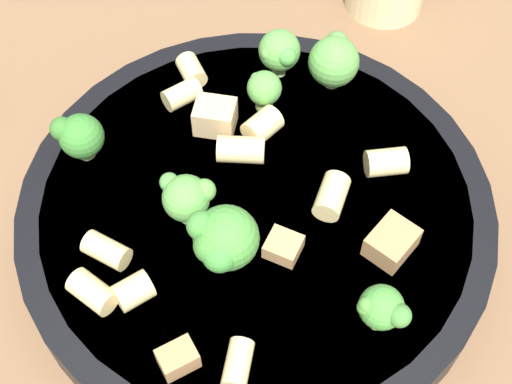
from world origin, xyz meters
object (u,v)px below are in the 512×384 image
object	(u,v)px
broccoli_floret_0	(186,192)
rigatoni_5	(238,364)
pasta_bowl	(256,216)
chicken_chunk_1	(178,358)
rigatoni_6	(106,250)
chicken_chunk_2	(283,247)
broccoli_floret_5	(382,309)
broccoli_floret_2	(280,52)
rigatoni_1	(93,292)
rigatoni_3	(262,126)
chicken_chunk_0	(392,242)
rigatoni_0	(182,94)
rigatoni_4	(133,291)
rigatoni_9	(385,159)
rigatoni_8	(332,196)
broccoli_floret_4	(79,135)
broccoli_floret_6	(222,240)
chicken_chunk_3	(215,117)
broccoli_floret_3	(334,59)
rigatoni_7	(241,150)
broccoli_floret_1	(264,89)
rigatoni_2	(191,71)

from	to	relation	value
broccoli_floret_0	rigatoni_5	size ratio (longest dim) A/B	1.39
pasta_bowl	chicken_chunk_1	size ratio (longest dim) A/B	14.72
rigatoni_6	chicken_chunk_2	world-z (taller)	rigatoni_6
broccoli_floret_5	pasta_bowl	bearing A→B (deg)	-67.21
broccoli_floret_2	rigatoni_1	xyz separation A→B (m)	(0.15, 0.14, -0.01)
broccoli_floret_5	rigatoni_5	size ratio (longest dim) A/B	1.36
rigatoni_3	rigatoni_5	world-z (taller)	rigatoni_3
broccoli_floret_2	chicken_chunk_0	size ratio (longest dim) A/B	1.28
rigatoni_0	chicken_chunk_1	world-z (taller)	same
rigatoni_4	broccoli_floret_2	bearing A→B (deg)	-132.14
rigatoni_6	rigatoni_9	size ratio (longest dim) A/B	1.06
broccoli_floret_0	rigatoni_6	world-z (taller)	broccoli_floret_0
rigatoni_8	chicken_chunk_0	distance (m)	0.05
broccoli_floret_0	rigatoni_6	bearing A→B (deg)	18.60
rigatoni_8	chicken_chunk_2	xyz separation A→B (m)	(0.04, 0.02, -0.00)
rigatoni_0	rigatoni_4	xyz separation A→B (m)	(0.06, 0.13, 0.00)
rigatoni_6	rigatoni_4	bearing A→B (deg)	108.68
broccoli_floret_4	rigatoni_9	distance (m)	0.19
broccoli_floret_6	rigatoni_1	xyz separation A→B (m)	(0.08, 0.00, -0.01)
rigatoni_4	chicken_chunk_1	bearing A→B (deg)	108.83
broccoli_floret_4	rigatoni_0	xyz separation A→B (m)	(-0.07, -0.03, -0.01)
broccoli_floret_5	rigatoni_8	bearing A→B (deg)	-91.73
rigatoni_3	chicken_chunk_3	bearing A→B (deg)	-28.14
rigatoni_9	broccoli_floret_6	bearing A→B (deg)	17.46
broccoli_floret_2	rigatoni_8	xyz separation A→B (m)	(0.00, 0.11, -0.01)
broccoli_floret_3	rigatoni_1	bearing A→B (deg)	32.97
rigatoni_5	chicken_chunk_0	world-z (taller)	chicken_chunk_0
rigatoni_4	chicken_chunk_2	xyz separation A→B (m)	(-0.09, -0.01, -0.00)
broccoli_floret_2	broccoli_floret_5	xyz separation A→B (m)	(0.00, 0.19, 0.00)
rigatoni_6	rigatoni_1	bearing A→B (deg)	64.29
rigatoni_7	chicken_chunk_0	xyz separation A→B (m)	(-0.07, 0.09, -0.00)
broccoli_floret_2	rigatoni_1	bearing A→B (deg)	42.09
rigatoni_3	rigatoni_7	size ratio (longest dim) A/B	0.77
broccoli_floret_2	rigatoni_4	bearing A→B (deg)	47.86
broccoli_floret_1	rigatoni_4	world-z (taller)	broccoli_floret_1
rigatoni_1	rigatoni_7	size ratio (longest dim) A/B	0.90
broccoli_floret_0	chicken_chunk_1	distance (m)	0.10
rigatoni_5	broccoli_floret_5	bearing A→B (deg)	-178.24
chicken_chunk_2	rigatoni_7	bearing A→B (deg)	-85.76
broccoli_floret_4	broccoli_floret_2	bearing A→B (deg)	-167.23
rigatoni_4	pasta_bowl	bearing A→B (deg)	-152.34
broccoli_floret_6	broccoli_floret_4	bearing A→B (deg)	-56.20
rigatoni_4	rigatoni_8	size ratio (longest dim) A/B	0.74
broccoli_floret_0	pasta_bowl	bearing A→B (deg)	174.32
rigatoni_1	rigatoni_3	bearing A→B (deg)	-145.00
rigatoni_0	rigatoni_6	bearing A→B (deg)	56.87
rigatoni_9	rigatoni_1	bearing A→B (deg)	11.86
broccoli_floret_4	rigatoni_6	xyz separation A→B (m)	(-0.00, 0.08, -0.01)
rigatoni_4	broccoli_floret_5	bearing A→B (deg)	156.69
rigatoni_1	rigatoni_2	distance (m)	0.17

